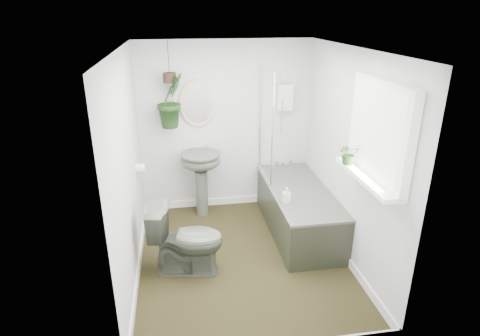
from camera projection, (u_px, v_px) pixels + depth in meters
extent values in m
cube|color=black|center=(242.00, 259.00, 4.57)|extent=(2.30, 2.80, 0.02)
cube|color=white|center=(243.00, 48.00, 3.71)|extent=(2.30, 2.80, 0.02)
cube|color=silver|center=(225.00, 127.00, 5.43)|extent=(2.30, 0.02, 2.30)
cube|color=silver|center=(275.00, 235.00, 2.85)|extent=(2.30, 0.02, 2.30)
cube|color=silver|center=(127.00, 171.00, 3.97)|extent=(0.02, 2.80, 2.30)
cube|color=silver|center=(348.00, 158.00, 4.31)|extent=(0.02, 2.80, 2.30)
cube|color=white|center=(242.00, 255.00, 4.55)|extent=(2.30, 2.80, 0.10)
cube|color=white|center=(285.00, 97.00, 5.34)|extent=(0.20, 0.10, 0.35)
ellipsoid|color=beige|center=(197.00, 103.00, 5.21)|extent=(0.46, 0.03, 0.62)
cylinder|color=black|center=(167.00, 112.00, 5.18)|extent=(0.04, 0.04, 0.22)
cylinder|color=white|center=(140.00, 168.00, 4.71)|extent=(0.11, 0.11, 0.11)
cube|color=white|center=(380.00, 132.00, 3.47)|extent=(0.08, 1.00, 0.90)
cube|color=white|center=(366.00, 177.00, 3.62)|extent=(0.18, 1.00, 0.04)
cube|color=white|center=(375.00, 132.00, 3.47)|extent=(0.01, 0.86, 0.76)
imported|color=#4A5144|center=(187.00, 239.00, 4.22)|extent=(0.83, 0.57, 0.77)
imported|color=black|center=(349.00, 153.00, 3.84)|extent=(0.21, 0.18, 0.21)
imported|color=black|center=(171.00, 100.00, 5.02)|extent=(0.48, 0.48, 0.68)
imported|color=black|center=(286.00, 195.00, 4.56)|extent=(0.09, 0.09, 0.19)
cylinder|color=black|center=(170.00, 78.00, 4.92)|extent=(0.16, 0.16, 0.12)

